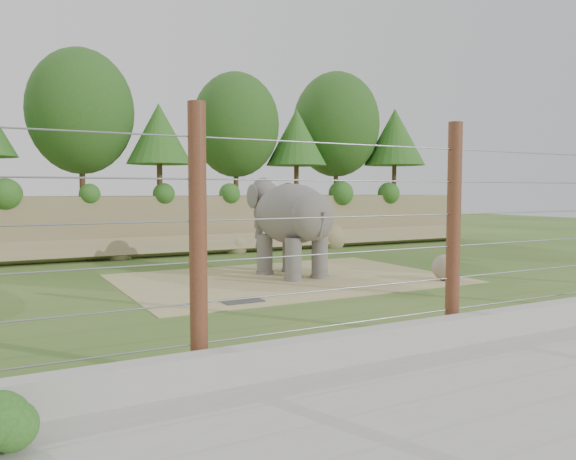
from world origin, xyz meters
name	(u,v)px	position (x,y,z in m)	size (l,w,h in m)	color
ground	(325,296)	(0.00, 0.00, 0.00)	(90.00, 90.00, 0.00)	#325B1E
back_embankment	(188,164)	(0.59, 12.68, 3.97)	(30.00, 5.52, 8.77)	#877B56
dirt_patch	(287,278)	(0.50, 3.00, 0.01)	(10.00, 7.00, 0.02)	tan
drain_grate	(242,301)	(-2.22, 0.29, 0.04)	(1.00, 0.60, 0.03)	#262628
elephant	(292,228)	(0.87, 3.36, 1.55)	(1.64, 3.83, 3.10)	#605B55
stone_ball	(445,267)	(4.53, 0.36, 0.41)	(0.79, 0.79, 0.79)	gray
retaining_wall	(472,328)	(0.00, -5.00, 0.25)	(26.00, 0.35, 0.50)	#A8A69D
walkway	(573,373)	(0.00, -7.00, 0.01)	(26.00, 4.00, 0.01)	#A8A69D
barrier_fence	(453,230)	(0.00, -4.50, 2.00)	(20.26, 0.26, 4.00)	#4E2818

